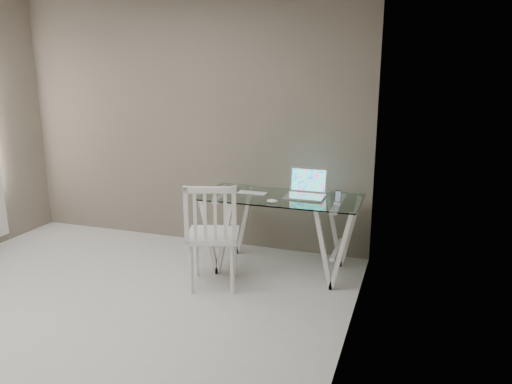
% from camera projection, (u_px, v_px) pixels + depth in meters
% --- Properties ---
extents(room, '(4.50, 4.52, 2.71)m').
position_uv_depth(room, '(32.00, 102.00, 3.32)').
color(room, beige).
rests_on(room, ground).
extents(desk, '(1.50, 0.70, 0.75)m').
position_uv_depth(desk, '(281.00, 233.00, 4.81)').
color(desk, silver).
rests_on(desk, ground).
extents(chair, '(0.56, 0.56, 0.98)m').
position_uv_depth(chair, '(212.00, 232.00, 4.36)').
color(chair, white).
rests_on(chair, ground).
extents(laptop, '(0.36, 0.30, 0.26)m').
position_uv_depth(laptop, '(306.00, 190.00, 4.72)').
color(laptop, silver).
rests_on(laptop, desk).
extents(keyboard, '(0.30, 0.13, 0.01)m').
position_uv_depth(keyboard, '(252.00, 193.00, 4.82)').
color(keyboard, silver).
rests_on(keyboard, desk).
extents(mouse, '(0.10, 0.06, 0.03)m').
position_uv_depth(mouse, '(272.00, 201.00, 4.50)').
color(mouse, white).
rests_on(mouse, desk).
extents(phone_dock, '(0.07, 0.07, 0.12)m').
position_uv_depth(phone_dock, '(338.00, 200.00, 4.46)').
color(phone_dock, white).
rests_on(phone_dock, desk).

